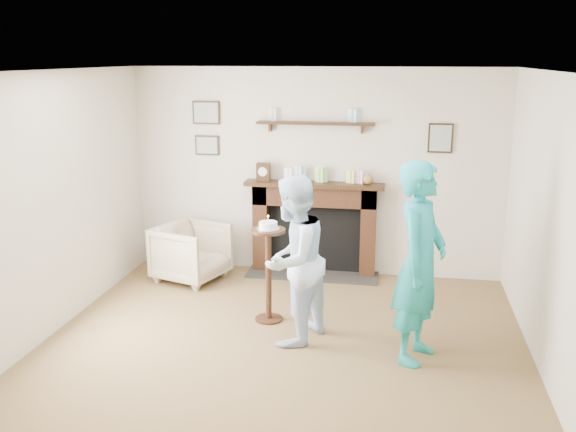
% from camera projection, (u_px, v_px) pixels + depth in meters
% --- Properties ---
extents(ground, '(5.00, 5.00, 0.00)m').
position_uv_depth(ground, '(276.00, 361.00, 5.68)').
color(ground, brown).
rests_on(ground, ground).
extents(room_shell, '(4.54, 5.02, 2.52)m').
position_uv_depth(room_shell, '(290.00, 167.00, 5.94)').
color(room_shell, beige).
rests_on(room_shell, ground).
extents(armchair, '(0.94, 0.93, 0.68)m').
position_uv_depth(armchair, '(192.00, 280.00, 7.73)').
color(armchair, '#C0B08F').
rests_on(armchair, ground).
extents(man, '(0.84, 0.94, 1.59)m').
position_uv_depth(man, '(293.00, 340.00, 6.09)').
color(man, '#ABBDD6').
rests_on(man, ground).
extents(woman, '(0.61, 0.75, 1.78)m').
position_uv_depth(woman, '(415.00, 357.00, 5.74)').
color(woman, teal).
rests_on(woman, ground).
extents(pedestal_table, '(0.34, 0.34, 1.10)m').
position_uv_depth(pedestal_table, '(268.00, 256.00, 6.39)').
color(pedestal_table, black).
rests_on(pedestal_table, ground).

